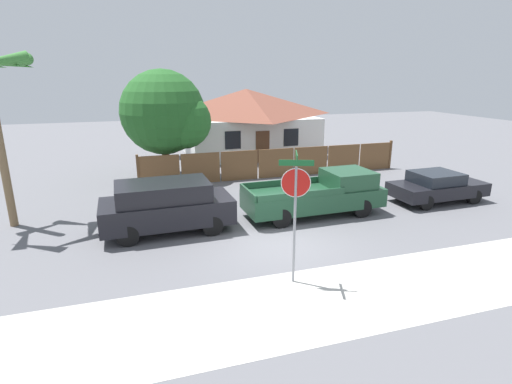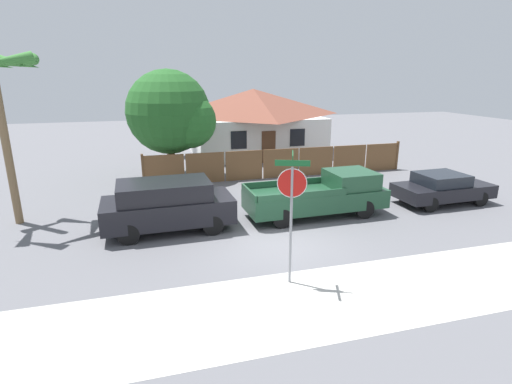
% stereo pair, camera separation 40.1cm
% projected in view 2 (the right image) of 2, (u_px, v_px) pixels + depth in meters
% --- Properties ---
extents(ground_plane, '(80.00, 80.00, 0.00)m').
position_uv_depth(ground_plane, '(278.00, 243.00, 13.22)').
color(ground_plane, slate).
extents(sidewalk_strip, '(36.00, 3.20, 0.01)m').
position_uv_depth(sidewalk_strip, '(325.00, 300.00, 9.89)').
color(sidewalk_strip, beige).
rests_on(sidewalk_strip, ground).
extents(wooden_fence, '(14.50, 0.12, 1.67)m').
position_uv_depth(wooden_fence, '(281.00, 163.00, 21.53)').
color(wooden_fence, brown).
rests_on(wooden_fence, ground).
extents(house, '(9.24, 7.90, 4.44)m').
position_uv_depth(house, '(253.00, 120.00, 28.17)').
color(house, white).
rests_on(house, ground).
extents(oak_tree, '(4.57, 4.35, 5.69)m').
position_uv_depth(oak_tree, '(173.00, 114.00, 20.72)').
color(oak_tree, brown).
rests_on(oak_tree, ground).
extents(red_suv, '(4.57, 2.15, 1.81)m').
position_uv_depth(red_suv, '(167.00, 204.00, 14.09)').
color(red_suv, black).
rests_on(red_suv, ground).
extents(orange_pickup, '(5.56, 2.05, 1.71)m').
position_uv_depth(orange_pickup, '(322.00, 195.00, 15.68)').
color(orange_pickup, '#1E472D').
rests_on(orange_pickup, ground).
extents(parked_sedan, '(4.17, 1.95, 1.33)m').
position_uv_depth(parked_sedan, '(442.00, 188.00, 17.18)').
color(parked_sedan, black).
rests_on(parked_sedan, ground).
extents(stop_sign, '(0.83, 0.75, 3.53)m').
position_uv_depth(stop_sign, '(292.00, 197.00, 10.08)').
color(stop_sign, gray).
rests_on(stop_sign, ground).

